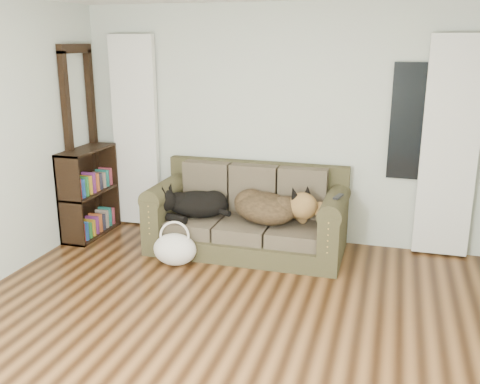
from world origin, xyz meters
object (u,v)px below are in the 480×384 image
(bookshelf, at_px, (89,193))
(sofa, at_px, (247,211))
(dog_shepherd, at_px, (269,210))
(tote_bag, at_px, (175,250))
(dog_black_lab, at_px, (195,205))

(bookshelf, bearing_deg, sofa, -0.29)
(dog_shepherd, relative_size, tote_bag, 1.75)
(dog_black_lab, relative_size, tote_bag, 1.49)
(tote_bag, bearing_deg, bookshelf, 157.10)
(dog_black_lab, bearing_deg, dog_shepherd, -6.15)
(dog_shepherd, height_order, tote_bag, dog_shepherd)
(tote_bag, bearing_deg, dog_shepherd, 33.91)
(sofa, relative_size, dog_shepherd, 2.61)
(sofa, xyz_separation_m, bookshelf, (-1.89, -0.03, 0.05))
(sofa, distance_m, dog_black_lab, 0.58)
(sofa, xyz_separation_m, dog_black_lab, (-0.58, -0.05, 0.03))
(sofa, bearing_deg, tote_bag, -135.74)
(dog_shepherd, bearing_deg, tote_bag, 65.00)
(dog_black_lab, distance_m, tote_bag, 0.62)
(tote_bag, bearing_deg, dog_black_lab, 88.39)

